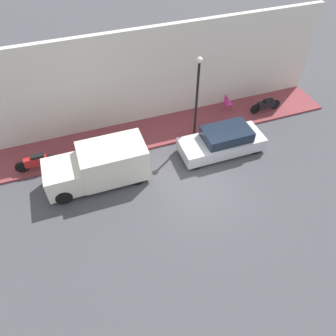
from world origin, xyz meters
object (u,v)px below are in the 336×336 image
Objects in this scene: delivery_van at (98,166)px; scooter_silver at (101,145)px; cafe_chair at (227,102)px; parked_car at (223,141)px; motorcycle_red at (36,161)px; streetlamp at (197,90)px; motorcycle_black at (266,105)px.

delivery_van is 2.28× the size of scooter_silver.
scooter_silver is 7.53m from cafe_chair.
parked_car is 9.03m from motorcycle_red.
motorcycle_red is 0.45× the size of streetlamp.
delivery_van is at bearing 89.35° from parked_car.
delivery_van is at bearing 105.74° from streetlamp.
scooter_silver is at bearing 72.17° from parked_car.
motorcycle_black is 2.20m from cafe_chair.
streetlamp reaches higher than parked_car.
parked_car reaches higher than motorcycle_red.
motorcycle_red is at bearing 79.05° from parked_car.
motorcycle_black is 5.18m from streetlamp.
scooter_silver reaches higher than motorcycle_black.
scooter_silver is at bearing 91.69° from motorcycle_black.
streetlamp reaches higher than cafe_chair.
parked_car is at bearing 119.47° from motorcycle_black.
parked_car is at bearing -107.83° from scooter_silver.
cafe_chair is (2.85, -7.89, -0.29)m from delivery_van.
motorcycle_red is (1.71, 8.86, -0.08)m from parked_car.
parked_car is 3.39m from cafe_chair.
delivery_van reaches higher than parked_car.
delivery_van is 3.17m from motorcycle_red.
delivery_van is at bearing 109.85° from cafe_chair.
motorcycle_black is 0.43× the size of streetlamp.
parked_car reaches higher than cafe_chair.
parked_car is at bearing 149.55° from cafe_chair.
delivery_van is 10.16m from motorcycle_black.
delivery_van is at bearing 166.09° from scooter_silver.
cafe_chair is at bearing -62.32° from streetlamp.
streetlamp is at bearing -91.03° from motorcycle_red.
motorcycle_black is at bearing -111.24° from cafe_chair.
parked_car is at bearing -151.36° from streetlamp.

